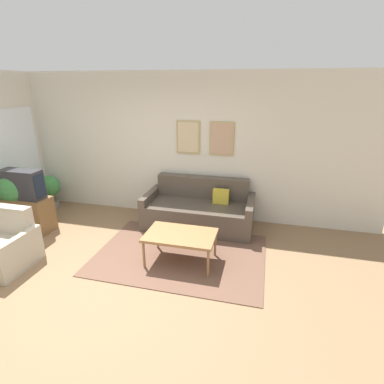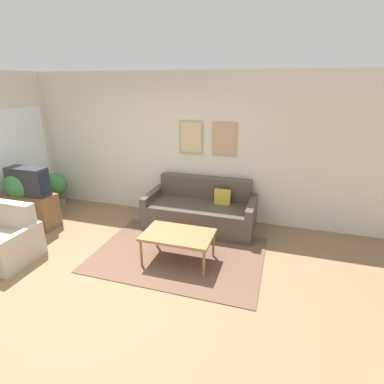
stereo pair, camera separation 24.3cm
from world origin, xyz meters
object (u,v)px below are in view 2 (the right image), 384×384
at_px(couch, 201,211).
at_px(potted_plant_tall, 26,185).
at_px(tv, 28,181).
at_px(armchair, 3,242).
at_px(coffee_table, 178,236).

height_order(couch, potted_plant_tall, potted_plant_tall).
relative_size(tv, armchair, 0.80).
height_order(tv, armchair, tv).
bearing_deg(potted_plant_tall, armchair, -62.02).
distance_m(armchair, potted_plant_tall, 1.38).
bearing_deg(potted_plant_tall, coffee_table, -8.21).
relative_size(armchair, potted_plant_tall, 0.82).
bearing_deg(potted_plant_tall, tv, -31.34).
xyz_separation_m(coffee_table, armchair, (-2.49, -0.70, -0.15)).
height_order(coffee_table, armchair, armchair).
relative_size(coffee_table, potted_plant_tall, 0.90).
bearing_deg(armchair, coffee_table, 23.89).
bearing_deg(couch, potted_plant_tall, -165.70).
height_order(couch, armchair, couch).
relative_size(couch, coffee_table, 1.95).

